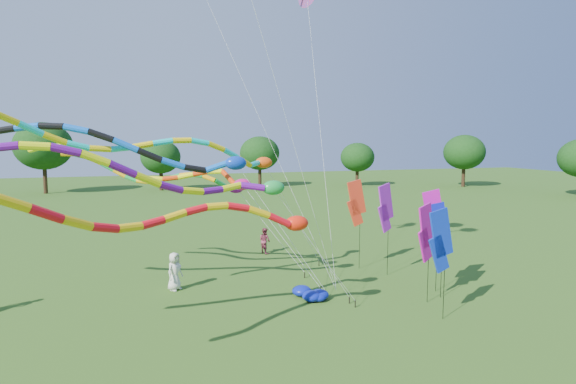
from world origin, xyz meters
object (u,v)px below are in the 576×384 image
object	(u,v)px
blue_nylon_heap	(311,292)
person_c	(265,241)
person_a	(175,271)
tube_kite_red	(194,216)
tube_kite_orange	(163,171)

from	to	relation	value
blue_nylon_heap	person_c	distance (m)	8.58
person_a	person_c	xyz separation A→B (m)	(5.75, 5.63, -0.09)
tube_kite_red	person_c	distance (m)	14.47
tube_kite_orange	person_c	bearing A→B (deg)	64.79
tube_kite_red	person_c	size ratio (longest dim) A/B	8.16
person_a	blue_nylon_heap	bearing A→B (deg)	-71.66
blue_nylon_heap	person_a	world-z (taller)	person_a
tube_kite_red	person_a	bearing A→B (deg)	69.92
tube_kite_orange	person_c	size ratio (longest dim) A/B	7.82
tube_kite_red	tube_kite_orange	distance (m)	7.66
tube_kite_red	tube_kite_orange	world-z (taller)	tube_kite_orange
blue_nylon_heap	tube_kite_red	bearing A→B (deg)	-142.11
tube_kite_orange	person_a	xyz separation A→B (m)	(0.38, -0.41, -4.60)
tube_kite_red	person_a	size ratio (longest dim) A/B	7.28
tube_kite_orange	blue_nylon_heap	size ratio (longest dim) A/B	6.98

